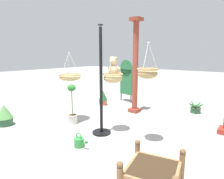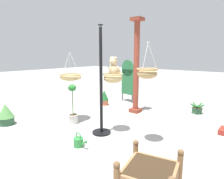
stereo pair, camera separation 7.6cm
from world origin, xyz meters
name	(u,v)px [view 1 (the left image)]	position (x,y,z in m)	size (l,w,h in m)	color
ground_plane	(111,133)	(0.00, 0.00, 0.00)	(40.00, 40.00, 0.00)	#9E9E99
display_pole_central	(101,101)	(-0.19, -0.14, 0.78)	(0.44, 0.44, 2.50)	black
hanging_basket_with_teddy	(113,78)	(-0.04, 0.11, 1.33)	(0.47, 0.47, 0.62)	tan
teddy_bear	(114,68)	(-0.04, 0.14, 1.54)	(0.32, 0.28, 0.47)	tan
hanging_basket_left_high	(70,77)	(-1.45, 0.00, 1.25)	(0.60, 0.60, 0.77)	tan
hanging_basket_right_low	(148,73)	(0.87, 0.08, 1.49)	(0.43, 0.43, 0.72)	tan
greenhouse_pillar_right	(135,68)	(-0.50, 1.84, 1.43)	(0.33, 0.33, 2.96)	brown
wooden_planter_box	(152,179)	(1.70, -1.25, 0.22)	(0.87, 0.88, 0.57)	#9E7047
potted_plant_fern_front	(5,115)	(-2.56, -1.33, 0.29)	(0.42, 0.42, 0.57)	#2D5638
potted_plant_flowering_red	(72,108)	(-1.24, -0.13, 0.43)	(0.27, 0.27, 1.08)	beige
potted_plant_tall_leafy	(103,98)	(-1.91, 1.88, 0.28)	(0.33, 0.33, 0.55)	#BC6042
potted_plant_small_succulent	(196,109)	(1.09, 2.98, 0.13)	(0.46, 0.53, 0.35)	#2D5638
display_sign_board	(126,77)	(-1.53, 2.83, 0.98)	(0.64, 0.17, 1.66)	#286B3D
watering_can	(79,142)	(-0.09, -0.94, 0.10)	(0.35, 0.20, 0.30)	#338C3F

